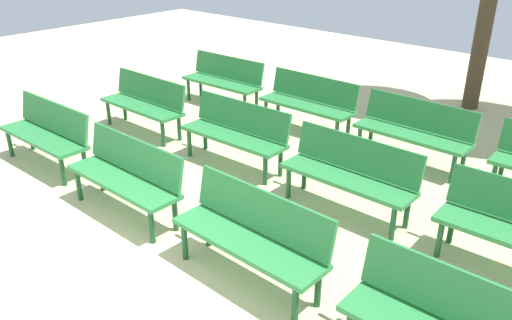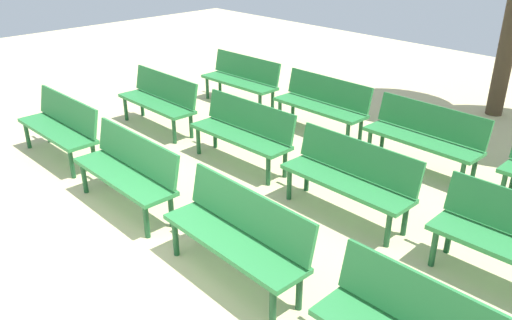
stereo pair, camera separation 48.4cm
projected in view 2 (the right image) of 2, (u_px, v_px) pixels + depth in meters
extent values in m
plane|color=beige|center=(38.00, 304.00, 4.63)|extent=(24.00, 24.00, 0.00)
cube|color=#2D8442|center=(56.00, 131.00, 7.25)|extent=(1.61, 0.47, 0.05)
cube|color=#2D8442|center=(67.00, 111.00, 7.27)|extent=(1.60, 0.15, 0.40)
cylinder|color=#194C28|center=(27.00, 135.00, 7.70)|extent=(0.06, 0.06, 0.40)
cylinder|color=#194C28|center=(72.00, 164.00, 6.79)|extent=(0.06, 0.06, 0.40)
cylinder|color=#194C28|center=(48.00, 130.00, 7.90)|extent=(0.06, 0.06, 0.40)
cylinder|color=#194C28|center=(94.00, 157.00, 7.00)|extent=(0.06, 0.06, 0.40)
cube|color=#2D8442|center=(123.00, 176.00, 5.97)|extent=(1.60, 0.44, 0.05)
cube|color=#2D8442|center=(136.00, 152.00, 5.99)|extent=(1.60, 0.12, 0.40)
cylinder|color=#194C28|center=(84.00, 178.00, 6.43)|extent=(0.06, 0.06, 0.40)
cylinder|color=#194C28|center=(146.00, 221.00, 5.51)|extent=(0.06, 0.06, 0.40)
cylinder|color=#194C28|center=(108.00, 170.00, 6.63)|extent=(0.06, 0.06, 0.40)
cylinder|color=#194C28|center=(171.00, 210.00, 5.71)|extent=(0.06, 0.06, 0.40)
cube|color=#2D8442|center=(232.00, 242.00, 4.75)|extent=(1.61, 0.46, 0.05)
cube|color=#2D8442|center=(248.00, 211.00, 4.77)|extent=(1.60, 0.15, 0.40)
cylinder|color=#194C28|center=(176.00, 238.00, 5.22)|extent=(0.06, 0.06, 0.40)
cylinder|color=#194C28|center=(273.00, 307.00, 4.28)|extent=(0.06, 0.06, 0.40)
cylinder|color=#194C28|center=(201.00, 226.00, 5.41)|extent=(0.06, 0.06, 0.40)
cylinder|color=#194C28|center=(299.00, 290.00, 4.48)|extent=(0.06, 0.06, 0.40)
cube|color=#2D8442|center=(439.00, 312.00, 3.55)|extent=(1.60, 0.14, 0.40)
cylinder|color=#194C28|center=(347.00, 317.00, 4.17)|extent=(0.06, 0.06, 0.40)
cube|color=#2D8442|center=(156.00, 104.00, 8.31)|extent=(1.60, 0.44, 0.05)
cube|color=#2D8442|center=(165.00, 86.00, 8.34)|extent=(1.60, 0.12, 0.40)
cylinder|color=#194C28|center=(126.00, 109.00, 8.77)|extent=(0.06, 0.06, 0.40)
cylinder|color=#194C28|center=(174.00, 131.00, 7.85)|extent=(0.06, 0.06, 0.40)
cylinder|color=#194C28|center=(142.00, 105.00, 8.97)|extent=(0.06, 0.06, 0.40)
cylinder|color=#194C28|center=(191.00, 126.00, 8.05)|extent=(0.06, 0.06, 0.40)
cube|color=#2D8442|center=(239.00, 136.00, 7.06)|extent=(1.61, 0.48, 0.05)
cube|color=#2D8442|center=(250.00, 116.00, 7.09)|extent=(1.60, 0.16, 0.40)
cylinder|color=#194C28|center=(198.00, 141.00, 7.50)|extent=(0.06, 0.06, 0.40)
cylinder|color=#194C28|center=(268.00, 171.00, 6.61)|extent=(0.06, 0.06, 0.40)
cylinder|color=#194C28|center=(215.00, 135.00, 7.71)|extent=(0.06, 0.06, 0.40)
cylinder|color=#194C28|center=(285.00, 163.00, 6.81)|extent=(0.06, 0.06, 0.40)
cube|color=#2D8442|center=(345.00, 183.00, 5.82)|extent=(1.60, 0.44, 0.05)
cube|color=#2D8442|center=(358.00, 158.00, 5.84)|extent=(1.60, 0.13, 0.40)
cylinder|color=#194C28|center=(289.00, 184.00, 6.27)|extent=(0.06, 0.06, 0.40)
cylinder|color=#194C28|center=(388.00, 230.00, 5.35)|extent=(0.06, 0.06, 0.40)
cylinder|color=#194C28|center=(307.00, 176.00, 6.47)|extent=(0.06, 0.06, 0.40)
cylinder|color=#194C28|center=(405.00, 219.00, 5.55)|extent=(0.06, 0.06, 0.40)
cylinder|color=#194C28|center=(434.00, 248.00, 5.05)|extent=(0.06, 0.06, 0.40)
cylinder|color=#194C28|center=(449.00, 235.00, 5.26)|extent=(0.06, 0.06, 0.40)
cube|color=#2D8442|center=(239.00, 82.00, 9.40)|extent=(1.61, 0.48, 0.05)
cube|color=#2D8442|center=(246.00, 67.00, 9.43)|extent=(1.60, 0.17, 0.40)
cylinder|color=#194C28|center=(207.00, 88.00, 9.84)|extent=(0.06, 0.06, 0.40)
cylinder|color=#194C28|center=(260.00, 105.00, 8.95)|extent=(0.06, 0.06, 0.40)
cylinder|color=#194C28|center=(220.00, 85.00, 10.05)|extent=(0.06, 0.06, 0.40)
cylinder|color=#194C28|center=(273.00, 101.00, 9.15)|extent=(0.06, 0.06, 0.40)
cube|color=#2D8442|center=(319.00, 107.00, 8.14)|extent=(1.60, 0.44, 0.05)
cube|color=#2D8442|center=(328.00, 90.00, 8.16)|extent=(1.60, 0.13, 0.40)
cylinder|color=#194C28|center=(280.00, 113.00, 8.60)|extent=(0.06, 0.06, 0.40)
cylinder|color=#194C28|center=(348.00, 136.00, 7.68)|extent=(0.06, 0.06, 0.40)
cylinder|color=#194C28|center=(293.00, 108.00, 8.80)|extent=(0.06, 0.06, 0.40)
cylinder|color=#194C28|center=(360.00, 130.00, 7.88)|extent=(0.06, 0.06, 0.40)
cube|color=#2D8442|center=(421.00, 141.00, 6.92)|extent=(1.61, 0.47, 0.05)
cube|color=#2D8442|center=(432.00, 120.00, 6.94)|extent=(1.60, 0.15, 0.40)
cylinder|color=#194C28|center=(369.00, 144.00, 7.39)|extent=(0.06, 0.06, 0.40)
cylinder|color=#194C28|center=(462.00, 177.00, 6.46)|extent=(0.06, 0.06, 0.40)
cylinder|color=#194C28|center=(382.00, 138.00, 7.59)|extent=(0.06, 0.06, 0.40)
cylinder|color=#194C28|center=(474.00, 169.00, 6.65)|extent=(0.06, 0.06, 0.40)
cylinder|color=#194C28|center=(502.00, 189.00, 6.17)|extent=(0.06, 0.06, 0.40)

